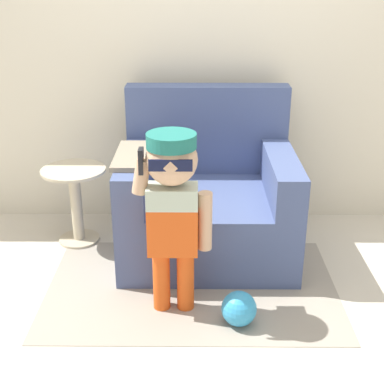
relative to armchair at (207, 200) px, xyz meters
The scene contains 7 objects.
ground_plane 0.44m from the armchair, 84.63° to the right, with size 10.00×10.00×0.00m, color beige.
wall_back 1.10m from the armchair, 87.50° to the left, with size 10.00×0.05×2.60m.
armchair is the anchor object (origin of this frame).
person_child 0.82m from the armchair, 105.33° to the right, with size 0.42×0.32×1.03m.
side_table 0.91m from the armchair, behind, with size 0.44×0.44×0.54m.
rug 0.63m from the armchair, 100.97° to the right, with size 1.74×1.12×0.01m.
toy_ball 0.92m from the armchair, 79.67° to the right, with size 0.19×0.19×0.19m.
Camera 1 is at (-0.10, -3.02, 1.79)m, focal length 50.00 mm.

